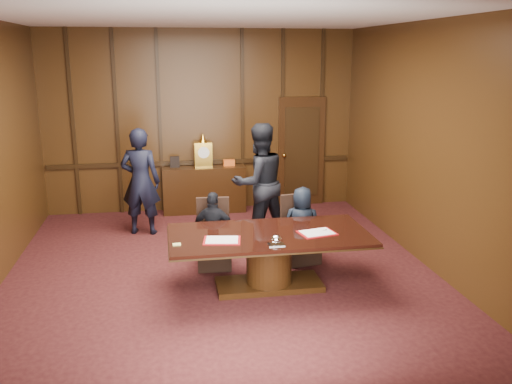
{
  "coord_description": "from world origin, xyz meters",
  "views": [
    {
      "loc": [
        -0.73,
        -7.06,
        3.04
      ],
      "look_at": [
        0.57,
        0.57,
        1.05
      ],
      "focal_mm": 38.0,
      "sensor_mm": 36.0,
      "label": 1
    }
  ],
  "objects_px": {
    "conference_table": "(269,251)",
    "signatory_left": "(214,231)",
    "signatory_right": "(302,225)",
    "witness_right": "(259,183)",
    "witness_left": "(141,182)",
    "sideboard": "(204,187)"
  },
  "relations": [
    {
      "from": "signatory_right",
      "to": "witness_left",
      "type": "distance_m",
      "value": 2.99
    },
    {
      "from": "conference_table",
      "to": "signatory_left",
      "type": "height_order",
      "value": "signatory_left"
    },
    {
      "from": "conference_table",
      "to": "signatory_left",
      "type": "relative_size",
      "value": 2.3
    },
    {
      "from": "sideboard",
      "to": "witness_right",
      "type": "bearing_deg",
      "value": -66.95
    },
    {
      "from": "conference_table",
      "to": "witness_left",
      "type": "relative_size",
      "value": 1.42
    },
    {
      "from": "sideboard",
      "to": "signatory_left",
      "type": "xyz_separation_m",
      "value": [
        -0.08,
        -2.94,
        0.08
      ]
    },
    {
      "from": "signatory_left",
      "to": "signatory_right",
      "type": "relative_size",
      "value": 0.98
    },
    {
      "from": "signatory_left",
      "to": "signatory_right",
      "type": "distance_m",
      "value": 1.3
    },
    {
      "from": "witness_right",
      "to": "witness_left",
      "type": "bearing_deg",
      "value": -36.83
    },
    {
      "from": "sideboard",
      "to": "signatory_right",
      "type": "bearing_deg",
      "value": -67.52
    },
    {
      "from": "sideboard",
      "to": "witness_right",
      "type": "xyz_separation_m",
      "value": [
        0.77,
        -1.82,
        0.49
      ]
    },
    {
      "from": "signatory_left",
      "to": "signatory_right",
      "type": "height_order",
      "value": "signatory_right"
    },
    {
      "from": "witness_left",
      "to": "signatory_right",
      "type": "bearing_deg",
      "value": 156.33
    },
    {
      "from": "witness_left",
      "to": "witness_right",
      "type": "height_order",
      "value": "witness_right"
    },
    {
      "from": "sideboard",
      "to": "conference_table",
      "type": "height_order",
      "value": "sideboard"
    },
    {
      "from": "signatory_right",
      "to": "witness_left",
      "type": "xyz_separation_m",
      "value": [
        -2.38,
        1.79,
        0.34
      ]
    },
    {
      "from": "signatory_right",
      "to": "witness_right",
      "type": "height_order",
      "value": "witness_right"
    },
    {
      "from": "conference_table",
      "to": "signatory_left",
      "type": "distance_m",
      "value": 1.03
    },
    {
      "from": "conference_table",
      "to": "signatory_left",
      "type": "bearing_deg",
      "value": 129.09
    },
    {
      "from": "signatory_left",
      "to": "witness_left",
      "type": "distance_m",
      "value": 2.12
    },
    {
      "from": "conference_table",
      "to": "witness_right",
      "type": "relative_size",
      "value": 1.34
    },
    {
      "from": "signatory_left",
      "to": "witness_left",
      "type": "height_order",
      "value": "witness_left"
    }
  ]
}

